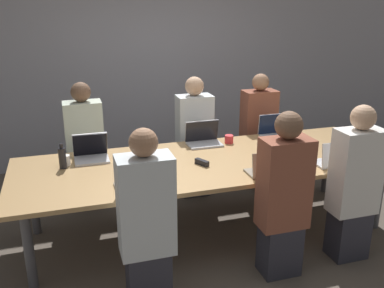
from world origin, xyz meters
The scene contains 21 objects.
ground_plane centered at (0.00, 0.00, 0.00)m, with size 24.00×24.00×0.00m, color brown.
curtain_wall centered at (0.00, 2.23, 1.40)m, with size 12.00×0.06×2.80m.
conference_table centered at (0.00, 0.00, 0.70)m, with size 3.68×1.26×0.75m.
laptop_near_left centered at (-0.78, -0.45, 0.83)m, with size 0.35×0.24×0.24m.
person_near_left centered at (-0.79, -0.90, 0.68)m, with size 0.40×0.24×1.41m.
laptop_far_right centered at (0.96, 0.51, 0.83)m, with size 0.34×0.24×0.25m.
person_far_right centered at (0.95, 0.89, 0.68)m, with size 0.40×0.24×1.41m.
cup_far_right centered at (1.21, 0.44, 0.80)m, with size 0.08×0.08×0.09m.
laptop_near_right centered at (1.07, -0.47, 0.83)m, with size 0.34×0.24×0.24m.
person_near_right centered at (1.06, -0.80, 0.69)m, with size 0.40×0.24×1.41m.
cup_near_right centered at (0.80, -0.40, 0.80)m, with size 0.09×0.09×0.08m.
laptop_far_left centered at (-1.08, 0.37, 0.83)m, with size 0.33×0.27×0.26m.
person_far_left centered at (-1.10, 0.92, 0.69)m, with size 0.40×0.24×1.41m.
cup_far_left centered at (-1.32, 0.28, 0.80)m, with size 0.09×0.09×0.10m.
bottle_far_left centered at (-1.35, 0.21, 0.86)m, with size 0.07×0.07×0.24m.
laptop_near_midright centered at (0.38, -0.49, 0.82)m, with size 0.35×0.22×0.23m.
person_near_midright centered at (0.35, -0.84, 0.70)m, with size 0.40×0.24×1.43m.
laptop_far_center centered at (0.11, 0.49, 0.83)m, with size 0.37×0.24×0.25m.
person_far_center centered at (0.12, 0.86, 0.69)m, with size 0.40×0.24×1.42m.
cup_far_center centered at (0.38, 0.44, 0.80)m, with size 0.09×0.09×0.09m.
stapler centered at (-0.10, -0.09, 0.78)m, with size 0.11×0.15×0.05m.
Camera 1 is at (-1.29, -3.63, 2.24)m, focal length 40.00 mm.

